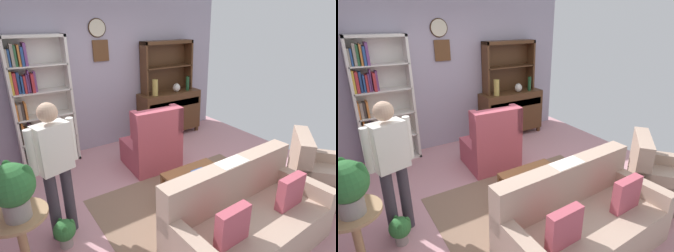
# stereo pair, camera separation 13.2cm
# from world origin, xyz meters

# --- Properties ---
(ground_plane) EXTENTS (5.40, 4.60, 0.02)m
(ground_plane) POSITION_xyz_m (0.00, 0.00, -0.01)
(ground_plane) COLOR #C68C93
(wall_back) EXTENTS (5.00, 0.09, 2.80)m
(wall_back) POSITION_xyz_m (-0.00, 2.13, 1.41)
(wall_back) COLOR #A399AD
(wall_back) RESTS_ON ground_plane
(area_rug) EXTENTS (2.54, 1.66, 0.01)m
(area_rug) POSITION_xyz_m (0.20, -0.30, 0.00)
(area_rug) COLOR #846651
(area_rug) RESTS_ON ground_plane
(bookshelf) EXTENTS (0.90, 0.30, 2.10)m
(bookshelf) POSITION_xyz_m (-1.22, 1.94, 1.04)
(bookshelf) COLOR silver
(bookshelf) RESTS_ON ground_plane
(sideboard) EXTENTS (1.30, 0.45, 0.92)m
(sideboard) POSITION_xyz_m (1.26, 1.86, 0.51)
(sideboard) COLOR #4C2D19
(sideboard) RESTS_ON ground_plane
(sideboard_hutch) EXTENTS (1.10, 0.26, 1.00)m
(sideboard_hutch) POSITION_xyz_m (1.26, 1.97, 1.56)
(sideboard_hutch) COLOR #4C2D19
(sideboard_hutch) RESTS_ON sideboard
(vase_tall) EXTENTS (0.11, 0.11, 0.31)m
(vase_tall) POSITION_xyz_m (0.87, 1.78, 1.07)
(vase_tall) COLOR tan
(vase_tall) RESTS_ON sideboard
(vase_round) EXTENTS (0.15, 0.15, 0.17)m
(vase_round) POSITION_xyz_m (1.39, 1.79, 1.01)
(vase_round) COLOR beige
(vase_round) RESTS_ON sideboard
(bottle_wine) EXTENTS (0.07, 0.07, 0.29)m
(bottle_wine) POSITION_xyz_m (1.65, 1.77, 1.06)
(bottle_wine) COLOR #194223
(bottle_wine) RESTS_ON sideboard
(couch_floral) EXTENTS (1.83, 0.91, 0.90)m
(couch_floral) POSITION_xyz_m (0.14, -1.22, 0.31)
(couch_floral) COLOR tan
(couch_floral) RESTS_ON ground_plane
(armchair_floral) EXTENTS (1.07, 1.08, 0.88)m
(armchair_floral) POSITION_xyz_m (1.67, -1.13, 0.29)
(armchair_floral) COLOR tan
(armchair_floral) RESTS_ON ground_plane
(wingback_chair) EXTENTS (0.83, 0.85, 1.05)m
(wingback_chair) POSITION_xyz_m (0.22, 0.82, 0.38)
(wingback_chair) COLOR #B74C5B
(wingback_chair) RESTS_ON ground_plane
(plant_stand) EXTENTS (0.52, 0.52, 0.71)m
(plant_stand) POSITION_xyz_m (-1.86, -0.33, 0.44)
(plant_stand) COLOR #A87F56
(plant_stand) RESTS_ON ground_plane
(potted_plant_large) EXTENTS (0.37, 0.37, 0.51)m
(potted_plant_large) POSITION_xyz_m (-1.85, -0.38, 1.01)
(potted_plant_large) COLOR gray
(potted_plant_large) RESTS_ON plant_stand
(potted_plant_small) EXTENTS (0.23, 0.23, 0.32)m
(potted_plant_small) POSITION_xyz_m (-1.47, -0.15, 0.19)
(potted_plant_small) COLOR gray
(potted_plant_small) RESTS_ON ground_plane
(person_reading) EXTENTS (0.52, 0.28, 1.56)m
(person_reading) POSITION_xyz_m (-1.42, 0.06, 0.91)
(person_reading) COLOR #38333D
(person_reading) RESTS_ON ground_plane
(coffee_table) EXTENTS (0.80, 0.50, 0.42)m
(coffee_table) POSITION_xyz_m (0.21, -0.29, 0.35)
(coffee_table) COLOR #4C2D19
(coffee_table) RESTS_ON ground_plane
(book_stack) EXTENTS (0.19, 0.16, 0.06)m
(book_stack) POSITION_xyz_m (0.21, -0.38, 0.46)
(book_stack) COLOR #CC7233
(book_stack) RESTS_ON coffee_table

